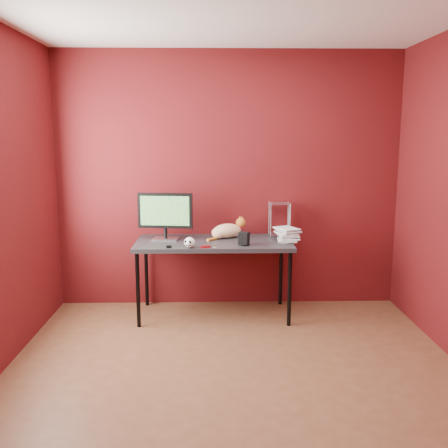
{
  "coord_description": "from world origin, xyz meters",
  "views": [
    {
      "loc": [
        -0.16,
        -3.35,
        1.77
      ],
      "look_at": [
        -0.06,
        1.15,
        0.96
      ],
      "focal_mm": 40.0,
      "sensor_mm": 36.0,
      "label": 1
    }
  ],
  "objects_px": {
    "monitor": "(165,214)",
    "speaker": "(244,239)",
    "desk": "(214,246)",
    "skull_mug": "(190,242)",
    "book_stack": "(280,168)",
    "cat": "(227,231)"
  },
  "relations": [
    {
      "from": "speaker",
      "to": "book_stack",
      "type": "distance_m",
      "value": 0.76
    },
    {
      "from": "cat",
      "to": "book_stack",
      "type": "relative_size",
      "value": 0.28
    },
    {
      "from": "skull_mug",
      "to": "speaker",
      "type": "distance_m",
      "value": 0.51
    },
    {
      "from": "monitor",
      "to": "speaker",
      "type": "xyz_separation_m",
      "value": [
        0.75,
        -0.25,
        -0.2
      ]
    },
    {
      "from": "desk",
      "to": "monitor",
      "type": "distance_m",
      "value": 0.56
    },
    {
      "from": "cat",
      "to": "speaker",
      "type": "bearing_deg",
      "value": -90.43
    },
    {
      "from": "desk",
      "to": "monitor",
      "type": "bearing_deg",
      "value": 173.09
    },
    {
      "from": "skull_mug",
      "to": "speaker",
      "type": "bearing_deg",
      "value": 30.18
    },
    {
      "from": "desk",
      "to": "monitor",
      "type": "xyz_separation_m",
      "value": [
        -0.47,
        0.06,
        0.31
      ]
    },
    {
      "from": "desk",
      "to": "speaker",
      "type": "distance_m",
      "value": 0.36
    },
    {
      "from": "book_stack",
      "to": "speaker",
      "type": "bearing_deg",
      "value": -153.1
    },
    {
      "from": "desk",
      "to": "skull_mug",
      "type": "xyz_separation_m",
      "value": [
        -0.22,
        -0.29,
        0.1
      ]
    },
    {
      "from": "skull_mug",
      "to": "book_stack",
      "type": "distance_m",
      "value": 1.11
    },
    {
      "from": "monitor",
      "to": "skull_mug",
      "type": "xyz_separation_m",
      "value": [
        0.25,
        -0.35,
        -0.21
      ]
    },
    {
      "from": "desk",
      "to": "cat",
      "type": "height_order",
      "value": "cat"
    },
    {
      "from": "monitor",
      "to": "book_stack",
      "type": "distance_m",
      "value": 1.19
    },
    {
      "from": "cat",
      "to": "skull_mug",
      "type": "relative_size",
      "value": 3.68
    },
    {
      "from": "monitor",
      "to": "book_stack",
      "type": "height_order",
      "value": "book_stack"
    },
    {
      "from": "desk",
      "to": "book_stack",
      "type": "height_order",
      "value": "book_stack"
    },
    {
      "from": "desk",
      "to": "cat",
      "type": "relative_size",
      "value": 3.84
    },
    {
      "from": "book_stack",
      "to": "desk",
      "type": "bearing_deg",
      "value": 178.34
    },
    {
      "from": "speaker",
      "to": "book_stack",
      "type": "bearing_deg",
      "value": 48.95
    }
  ]
}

